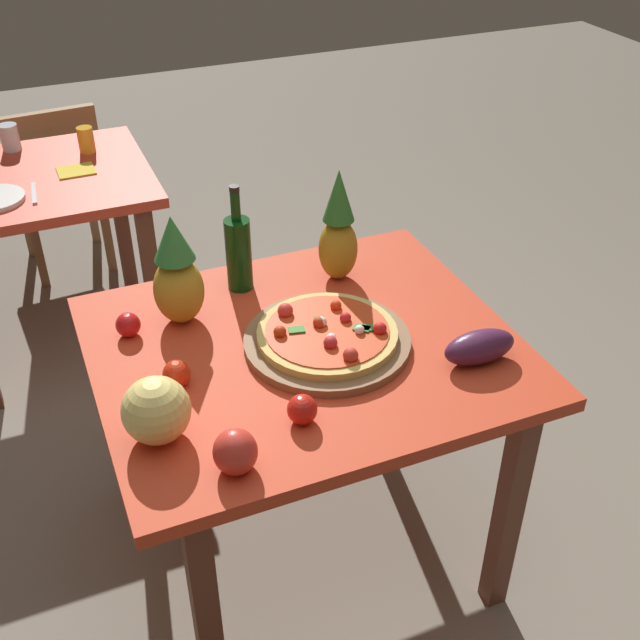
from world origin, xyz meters
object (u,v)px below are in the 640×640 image
Objects in this scene: tomato_by_bottle at (177,374)px; napkin_folded at (76,171)px; wine_bottle at (239,251)px; pineapple_right at (338,231)px; eggplant at (479,347)px; tomato_beside_pepper at (128,325)px; drinking_glass_water at (10,137)px; display_table at (305,372)px; dining_chair at (58,180)px; background_table at (41,207)px; drinking_glass_juice at (86,140)px; tomato_near_board at (302,409)px; pizza at (327,333)px; melon at (156,410)px; knife_utensil at (34,193)px; bell_pepper at (235,452)px; pizza_board at (327,341)px; pineapple_left at (177,275)px.

tomato_by_bottle reaches higher than napkin_folded.
wine_bottle is 0.30m from pineapple_right.
tomato_beside_pepper is at bearing 150.32° from eggplant.
display_table is at bearing -70.37° from drinking_glass_water.
display_table is 1.32× the size of dining_chair.
pineapple_right reaches higher than drinking_glass_water.
background_table is 0.33m from drinking_glass_juice.
drinking_glass_juice is 0.74× the size of napkin_folded.
drinking_glass_water is (-0.17, -0.31, 0.35)m from dining_chair.
dining_chair is 2.35m from tomato_near_board.
tomato_beside_pepper is 1.49m from drinking_glass_water.
dining_chair is 11.62× the size of tomato_near_board.
wine_bottle reaches higher than tomato_by_bottle.
background_table is at bearing 113.04° from pizza.
melon reaches higher than knife_utensil.
pizza is 1.64m from drinking_glass_juice.
melon reaches higher than tomato_near_board.
wine_bottle is at bearing 71.36° from bell_pepper.
wine_bottle reaches higher than background_table.
pizza_board is 1.49m from napkin_folded.
display_table is at bearing 148.33° from eggplant.
pineapple_left reaches higher than tomato_by_bottle.
pizza is 5.31× the size of tomato_by_bottle.
tomato_near_board is 0.69× the size of drinking_glass_water.
dining_chair is 0.70m from napkin_folded.
background_table is 1.91m from eggplant.
tomato_by_bottle is (-0.29, -0.38, -0.09)m from wine_bottle.
pineapple_left is 2.97× the size of bell_pepper.
tomato_near_board is 1.70m from napkin_folded.
pineapple_right is 5.19× the size of tomato_beside_pepper.
drinking_glass_water reaches higher than tomato_by_bottle.
pineapple_left reaches higher than drinking_glass_water.
melon is (-0.17, -0.45, -0.07)m from pineapple_left.
dining_chair is at bearing 90.53° from tomato_beside_pepper.
display_table is 0.41m from wine_bottle.
display_table is 10.81× the size of drinking_glass_juice.
bell_pepper is (-0.24, -0.71, -0.07)m from wine_bottle.
bell_pepper is 0.71m from eggplant.
drinking_glass_water is 0.47m from knife_utensil.
pizza is 0.54m from tomato_beside_pepper.
knife_utensil is (-0.26, 1.61, -0.05)m from bell_pepper.
background_table is (-0.55, 1.41, -0.03)m from display_table.
eggplant is (0.17, -0.53, -0.11)m from pineapple_right.
melon is 1.14× the size of napkin_folded.
wine_bottle is at bearing -56.81° from knife_utensil.
dining_chair is at bearing 84.44° from knife_utensil.
wine_bottle is 0.75m from eggplant.
display_table is 2.08m from dining_chair.
melon is at bearing -160.32° from pizza_board.
knife_utensil is 0.23m from napkin_folded.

